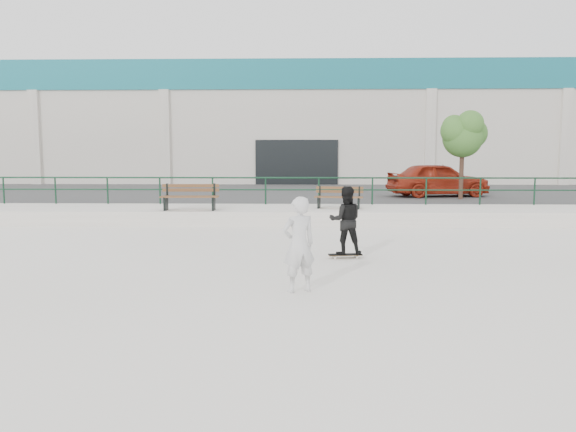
{
  "coord_description": "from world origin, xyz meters",
  "views": [
    {
      "loc": [
        0.43,
        -10.21,
        2.45
      ],
      "look_at": [
        0.09,
        2.0,
        1.06
      ],
      "focal_mm": 35.0,
      "sensor_mm": 36.0,
      "label": 1
    }
  ],
  "objects_px": {
    "standing_skater": "(346,220)",
    "seated_skater": "(299,245)",
    "skateboard": "(345,255)",
    "red_car": "(438,179)",
    "bench_left": "(190,197)",
    "bench_right": "(339,197)",
    "tree": "(463,133)"
  },
  "relations": [
    {
      "from": "bench_left",
      "to": "tree",
      "type": "xyz_separation_m",
      "value": [
        10.45,
        4.8,
        2.29
      ]
    },
    {
      "from": "red_car",
      "to": "seated_skater",
      "type": "height_order",
      "value": "red_car"
    },
    {
      "from": "bench_left",
      "to": "tree",
      "type": "distance_m",
      "value": 11.73
    },
    {
      "from": "tree",
      "to": "red_car",
      "type": "distance_m",
      "value": 2.51
    },
    {
      "from": "bench_left",
      "to": "bench_right",
      "type": "distance_m",
      "value": 5.14
    },
    {
      "from": "bench_right",
      "to": "seated_skater",
      "type": "height_order",
      "value": "seated_skater"
    },
    {
      "from": "bench_left",
      "to": "seated_skater",
      "type": "height_order",
      "value": "seated_skater"
    },
    {
      "from": "red_car",
      "to": "skateboard",
      "type": "bearing_deg",
      "value": 147.36
    },
    {
      "from": "standing_skater",
      "to": "seated_skater",
      "type": "bearing_deg",
      "value": 69.87
    },
    {
      "from": "red_car",
      "to": "bench_right",
      "type": "bearing_deg",
      "value": 128.83
    },
    {
      "from": "bench_right",
      "to": "red_car",
      "type": "distance_m",
      "value": 7.21
    },
    {
      "from": "skateboard",
      "to": "standing_skater",
      "type": "distance_m",
      "value": 0.81
    },
    {
      "from": "bench_right",
      "to": "skateboard",
      "type": "relative_size",
      "value": 2.15
    },
    {
      "from": "bench_right",
      "to": "skateboard",
      "type": "xyz_separation_m",
      "value": [
        -0.26,
        -6.66,
        -0.81
      ]
    },
    {
      "from": "bench_left",
      "to": "bench_right",
      "type": "bearing_deg",
      "value": 6.04
    },
    {
      "from": "skateboard",
      "to": "red_car",
      "type": "bearing_deg",
      "value": 59.25
    },
    {
      "from": "red_car",
      "to": "seated_skater",
      "type": "xyz_separation_m",
      "value": [
        -6.03,
        -15.32,
        -0.41
      ]
    },
    {
      "from": "bench_left",
      "to": "red_car",
      "type": "height_order",
      "value": "red_car"
    },
    {
      "from": "tree",
      "to": "standing_skater",
      "type": "distance_m",
      "value": 12.34
    },
    {
      "from": "standing_skater",
      "to": "seated_skater",
      "type": "xyz_separation_m",
      "value": [
        -1.06,
        -3.21,
        -0.04
      ]
    },
    {
      "from": "tree",
      "to": "skateboard",
      "type": "height_order",
      "value": "tree"
    },
    {
      "from": "seated_skater",
      "to": "bench_right",
      "type": "bearing_deg",
      "value": -122.56
    },
    {
      "from": "tree",
      "to": "bench_left",
      "type": "bearing_deg",
      "value": -155.32
    },
    {
      "from": "bench_left",
      "to": "standing_skater",
      "type": "distance_m",
      "value": 7.63
    },
    {
      "from": "red_car",
      "to": "standing_skater",
      "type": "xyz_separation_m",
      "value": [
        -4.97,
        -12.11,
        -0.37
      ]
    },
    {
      "from": "skateboard",
      "to": "seated_skater",
      "type": "distance_m",
      "value": 3.46
    },
    {
      "from": "tree",
      "to": "red_car",
      "type": "height_order",
      "value": "tree"
    },
    {
      "from": "bench_left",
      "to": "red_car",
      "type": "relative_size",
      "value": 0.44
    },
    {
      "from": "red_car",
      "to": "standing_skater",
      "type": "distance_m",
      "value": 13.1
    },
    {
      "from": "tree",
      "to": "skateboard",
      "type": "xyz_separation_m",
      "value": [
        -5.63,
        -10.72,
        -3.16
      ]
    },
    {
      "from": "skateboard",
      "to": "tree",
      "type": "bearing_deg",
      "value": 53.87
    },
    {
      "from": "bench_right",
      "to": "seated_skater",
      "type": "relative_size",
      "value": 1.02
    }
  ]
}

